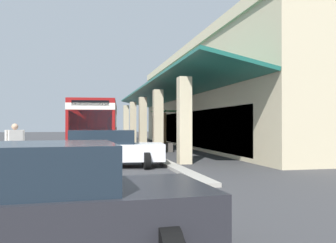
% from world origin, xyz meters
% --- Properties ---
extents(ground, '(120.00, 120.00, 0.00)m').
position_xyz_m(ground, '(0.00, 8.00, 0.00)').
color(ground, '#38383A').
extents(curb_strip, '(35.66, 0.50, 0.12)m').
position_xyz_m(curb_strip, '(-0.99, 2.88, 0.06)').
color(curb_strip, '#9E998E').
rests_on(curb_strip, ground).
extents(plaza_building, '(30.02, 15.26, 7.39)m').
position_xyz_m(plaza_building, '(-0.99, 12.50, 3.70)').
color(plaza_building, '#C6B793').
rests_on(plaza_building, ground).
extents(transit_bus, '(11.39, 3.53, 3.34)m').
position_xyz_m(transit_bus, '(1.05, 0.27, 1.85)').
color(transit_bus, maroon).
rests_on(transit_bus, ground).
extents(parked_sedan_charcoal, '(2.58, 4.48, 1.47)m').
position_xyz_m(parked_sedan_charcoal, '(21.61, -1.18, 0.75)').
color(parked_sedan_charcoal, '#232328').
rests_on(parked_sedan_charcoal, ground).
extents(parked_sedan_white, '(2.76, 4.57, 1.47)m').
position_xyz_m(parked_sedan_white, '(11.46, 0.36, 0.75)').
color(parked_sedan_white, silver).
rests_on(parked_sedan_white, ground).
extents(pedestrian, '(0.46, 0.64, 1.73)m').
position_xyz_m(pedestrian, '(11.97, -2.95, 0.98)').
color(pedestrian, '#726651').
rests_on(pedestrian, ground).
extents(potted_palm, '(1.77, 1.73, 2.61)m').
position_xyz_m(potted_palm, '(3.88, 4.36, 0.67)').
color(potted_palm, '#4C4742').
rests_on(potted_palm, ground).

